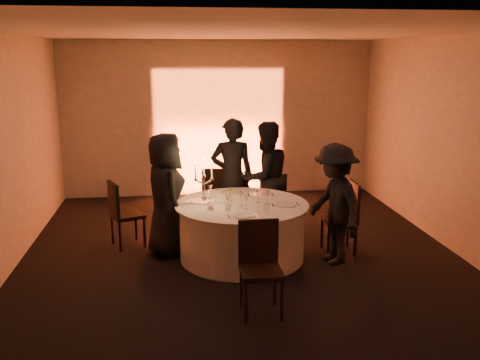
{
  "coord_description": "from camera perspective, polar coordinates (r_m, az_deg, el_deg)",
  "views": [
    {
      "loc": [
        -0.89,
        -6.85,
        2.73
      ],
      "look_at": [
        0.0,
        0.2,
        1.05
      ],
      "focal_mm": 40.0,
      "sensor_mm": 36.0,
      "label": 1
    }
  ],
  "objects": [
    {
      "name": "wall_right",
      "position": [
        7.97,
        22.16,
        3.44
      ],
      "size": [
        0.0,
        7.0,
        7.0
      ],
      "primitive_type": "plane",
      "rotation": [
        1.57,
        0.0,
        -1.57
      ],
      "color": "#A29E97",
      "rests_on": "floor"
    },
    {
      "name": "banquet_table",
      "position": [
        7.29,
        0.2,
        -5.45
      ],
      "size": [
        1.8,
        1.8,
        0.77
      ],
      "color": "black",
      "rests_on": "floor"
    },
    {
      "name": "wine_glass_e",
      "position": [
        7.2,
        1.95,
        -1.37
      ],
      "size": [
        0.07,
        0.07,
        0.19
      ],
      "color": "silver",
      "rests_on": "banquet_table"
    },
    {
      "name": "guest_back_left",
      "position": [
        8.19,
        -0.85,
        0.39
      ],
      "size": [
        0.66,
        0.44,
        1.8
      ],
      "primitive_type": "imported",
      "rotation": [
        0.0,
        0.0,
        3.13
      ],
      "color": "black",
      "rests_on": "floor"
    },
    {
      "name": "uplighter_fixture",
      "position": [
        10.44,
        -2.07,
        -1.59
      ],
      "size": [
        0.25,
        0.12,
        0.1
      ],
      "primitive_type": "cube",
      "color": "black",
      "rests_on": "floor"
    },
    {
      "name": "wine_glass_c",
      "position": [
        7.27,
        -0.98,
        -1.22
      ],
      "size": [
        0.07,
        0.07,
        0.19
      ],
      "color": "silver",
      "rests_on": "banquet_table"
    },
    {
      "name": "wine_glass_f",
      "position": [
        6.88,
        0.69,
        -2.05
      ],
      "size": [
        0.07,
        0.07,
        0.19
      ],
      "color": "silver",
      "rests_on": "banquet_table"
    },
    {
      "name": "wine_glass_g",
      "position": [
        7.14,
        -3.41,
        -1.51
      ],
      "size": [
        0.07,
        0.07,
        0.19
      ],
      "color": "silver",
      "rests_on": "banquet_table"
    },
    {
      "name": "plate_back_left",
      "position": [
        7.71,
        -1.11,
        -1.3
      ],
      "size": [
        0.36,
        0.29,
        0.08
      ],
      "color": "white",
      "rests_on": "banquet_table"
    },
    {
      "name": "plate_left",
      "position": [
        7.29,
        -4.28,
        -2.27
      ],
      "size": [
        0.36,
        0.29,
        0.01
      ],
      "color": "white",
      "rests_on": "banquet_table"
    },
    {
      "name": "tumbler_a",
      "position": [
        6.86,
        2.9,
        -2.92
      ],
      "size": [
        0.07,
        0.07,
        0.09
      ],
      "primitive_type": "cylinder",
      "color": "silver",
      "rests_on": "banquet_table"
    },
    {
      "name": "wine_glass_b",
      "position": [
        7.14,
        2.99,
        -1.49
      ],
      "size": [
        0.07,
        0.07,
        0.19
      ],
      "color": "silver",
      "rests_on": "banquet_table"
    },
    {
      "name": "guest_left",
      "position": [
        7.4,
        -7.93,
        -1.54
      ],
      "size": [
        0.76,
        0.95,
        1.7
      ],
      "primitive_type": "imported",
      "rotation": [
        0.0,
        0.0,
        1.86
      ],
      "color": "black",
      "rests_on": "floor"
    },
    {
      "name": "wine_glass_h",
      "position": [
        7.4,
        -3.2,
        -0.97
      ],
      "size": [
        0.07,
        0.07,
        0.19
      ],
      "color": "silver",
      "rests_on": "banquet_table"
    },
    {
      "name": "guest_back_right",
      "position": [
        8.25,
        2.72,
        0.27
      ],
      "size": [
        1.05,
        0.96,
        1.74
      ],
      "primitive_type": "imported",
      "rotation": [
        0.0,
        0.0,
        -2.7
      ],
      "color": "black",
      "rests_on": "floor"
    },
    {
      "name": "plate_back_right",
      "position": [
        7.62,
        2.21,
        -1.56
      ],
      "size": [
        0.35,
        0.28,
        0.01
      ],
      "color": "white",
      "rests_on": "banquet_table"
    },
    {
      "name": "floor",
      "position": [
        7.43,
        0.2,
        -8.27
      ],
      "size": [
        7.0,
        7.0,
        0.0
      ],
      "primitive_type": "plane",
      "color": "black",
      "rests_on": "ground"
    },
    {
      "name": "tumbler_c",
      "position": [
        7.41,
        -1.25,
        -1.69
      ],
      "size": [
        0.07,
        0.07,
        0.09
      ],
      "primitive_type": "cylinder",
      "color": "silver",
      "rests_on": "banquet_table"
    },
    {
      "name": "wall_back",
      "position": [
        10.46,
        -2.29,
        6.53
      ],
      "size": [
        7.0,
        0.0,
        7.0
      ],
      "primitive_type": "plane",
      "rotation": [
        1.57,
        0.0,
        0.0
      ],
      "color": "#A29E97",
      "rests_on": "floor"
    },
    {
      "name": "wine_glass_d",
      "position": [
        7.0,
        -1.0,
        -1.78
      ],
      "size": [
        0.07,
        0.07,
        0.19
      ],
      "color": "silver",
      "rests_on": "banquet_table"
    },
    {
      "name": "chair_back_left",
      "position": [
        8.69,
        -2.65,
        -1.33
      ],
      "size": [
        0.47,
        0.47,
        0.96
      ],
      "rotation": [
        0.0,
        0.0,
        3.0
      ],
      "color": "black",
      "rests_on": "floor"
    },
    {
      "name": "chair_left",
      "position": [
        7.84,
        -12.5,
        -3.21
      ],
      "size": [
        0.56,
        0.56,
        0.97
      ],
      "rotation": [
        0.0,
        0.0,
        1.97
      ],
      "color": "black",
      "rests_on": "floor"
    },
    {
      "name": "ceiling",
      "position": [
        6.91,
        0.22,
        15.54
      ],
      "size": [
        7.0,
        7.0,
        0.0
      ],
      "primitive_type": "plane",
      "rotation": [
        3.14,
        0.0,
        0.0
      ],
      "color": "silver",
      "rests_on": "wall_back"
    },
    {
      "name": "candelabra",
      "position": [
        7.15,
        -3.86,
        -0.79
      ],
      "size": [
        0.27,
        0.13,
        0.64
      ],
      "color": "white",
      "rests_on": "banquet_table"
    },
    {
      "name": "wine_glass_a",
      "position": [
        6.88,
        -1.32,
        -2.06
      ],
      "size": [
        0.07,
        0.07,
        0.19
      ],
      "color": "silver",
      "rests_on": "banquet_table"
    },
    {
      "name": "tumbler_b",
      "position": [
        6.82,
        -1.31,
        -3.0
      ],
      "size": [
        0.07,
        0.07,
        0.09
      ],
      "primitive_type": "cylinder",
      "color": "silver",
      "rests_on": "banquet_table"
    },
    {
      "name": "chair_right",
      "position": [
        7.6,
        11.16,
        -3.48
      ],
      "size": [
        0.46,
        0.46,
        1.01
      ],
      "rotation": [
        0.0,
        0.0,
        -1.6
      ],
      "color": "black",
      "rests_on": "floor"
    },
    {
      "name": "wall_left",
      "position": [
        7.27,
        -23.97,
        2.41
      ],
      "size": [
        0.0,
        7.0,
        7.0
      ],
      "primitive_type": "plane",
      "rotation": [
        1.57,
        0.0,
        1.57
      ],
      "color": "#A29E97",
      "rests_on": "floor"
    },
    {
      "name": "wine_glass_i",
      "position": [
        7.01,
        0.15,
        -1.77
      ],
      "size": [
        0.07,
        0.07,
        0.19
      ],
      "color": "silver",
      "rests_on": "banquet_table"
    },
    {
      "name": "wall_front",
      "position": [
        3.68,
        7.31,
        -6.32
      ],
      "size": [
        7.0,
        0.0,
        7.0
      ],
      "primitive_type": "plane",
      "rotation": [
        -1.57,
        0.0,
        0.0
      ],
      "color": "#A29E97",
      "rests_on": "floor"
    },
    {
      "name": "chair_front",
      "position": [
        5.79,
        2.13,
        -8.67
      ],
      "size": [
        0.44,
        0.44,
        1.0
      ],
      "rotation": [
        0.0,
        0.0,
        0.0
      ],
      "color": "black",
      "rests_on": "floor"
    },
    {
      "name": "plate_front",
      "position": [
        6.63,
        0.27,
        -3.83
      ],
      "size": [
        0.36,
        0.25,
        0.01
      ],
      "color": "white",
      "rests_on": "banquet_table"
    },
    {
      "name": "guest_right",
      "position": [
        7.14,
        10.07,
        -2.55
      ],
      "size": [
        0.83,
        1.15,
        1.61
      ],
      "primitive_type": "imported",
      "rotation": [
        0.0,
        0.0,
        -1.33
      ],
      "color": "black",
      "rests_on": "floor"
    },
    {
      "name": "chair_back_right",
      "position": [
        8.63,
        3.52,
        -1.82
      ],
      "size": [
        0.5,
        0.5,
        0.86
      ],
      "rotation": [
        0.0,
        0.0,
        -2.71
      ],
      "color": "black",
      "rests_on": "floor"
    },
    {
      "name": "plate_right",
      "position": [
        7.14,
        4.85,
        -2.63
      ],
      "size": [
        0.36,
        0.29,
        0.01
      ],
      "color": "white",
      "rests_on": "banquet_table"
    },
    {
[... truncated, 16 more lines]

